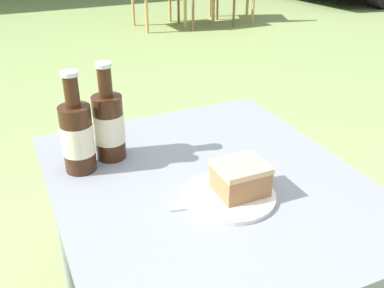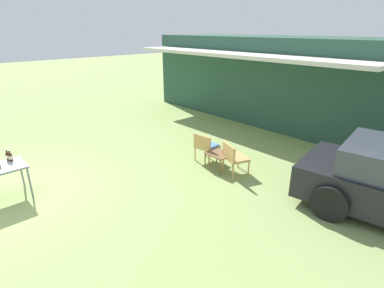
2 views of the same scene
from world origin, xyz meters
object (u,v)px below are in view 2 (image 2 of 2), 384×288
Objects in this scene: wicker_chair_cushioned at (206,145)px; wicker_chair_plain at (234,156)px; patio_table at (3,170)px; cola_bottle_near at (10,157)px; cola_bottle_far at (8,156)px; garden_side_table at (219,155)px.

wicker_chair_cushioned is 0.97m from wicker_chair_plain.
patio_table is 3.27× the size of cola_bottle_near.
patio_table is 3.27× the size of cola_bottle_far.
cola_bottle_near and cola_bottle_far have the same top height.
wicker_chair_cushioned is at bearing 68.02° from cola_bottle_near.
garden_side_table is at bearing 64.31° from patio_table.
wicker_chair_plain is 1.31× the size of garden_side_table.
wicker_chair_plain is 0.95× the size of patio_table.
wicker_chair_cushioned is at bearing 20.12° from wicker_chair_plain.
garden_side_table is 4.79m from cola_bottle_far.
wicker_chair_cushioned is at bearing 170.51° from garden_side_table.
patio_table is at bearing 81.55° from wicker_chair_plain.
garden_side_table is at bearing 61.24° from cola_bottle_near.
cola_bottle_far is at bearing 146.19° from patio_table.
cola_bottle_near is at bearing 130.89° from patio_table.
patio_table is 0.32m from cola_bottle_near.
patio_table reaches higher than garden_side_table.
cola_bottle_near is (-0.18, 0.21, 0.17)m from patio_table.
cola_bottle_near is at bearing -118.76° from garden_side_table.
patio_table is (-2.08, -4.33, 0.26)m from garden_side_table.
cola_bottle_far is (-2.76, -4.23, 0.36)m from wicker_chair_plain.
garden_side_table is 4.72m from cola_bottle_near.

